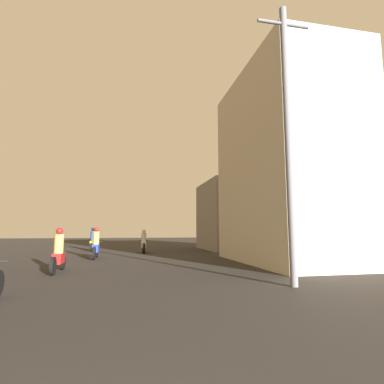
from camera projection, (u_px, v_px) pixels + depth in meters
motorcycle_red at (59, 254)px, 10.57m from camera, size 0.60×2.09×1.56m
motorcycle_blue at (96, 246)px, 15.63m from camera, size 0.60×2.09×1.63m
motorcycle_white at (144, 243)px, 19.40m from camera, size 0.60×1.92×1.54m
motorcycle_yellow at (93, 242)px, 21.55m from camera, size 0.60×1.85×1.65m
building_right_near at (284, 166)px, 14.20m from camera, size 4.22×7.64×8.96m
building_right_far at (240, 216)px, 23.56m from camera, size 5.63×6.21×5.18m
utility_pole_near at (288, 133)px, 8.33m from camera, size 1.60×0.20×7.96m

